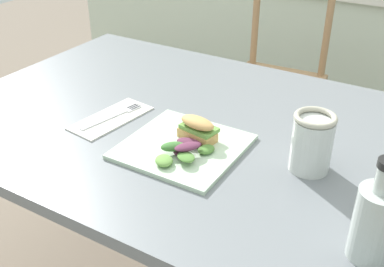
% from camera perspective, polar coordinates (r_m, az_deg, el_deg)
% --- Properties ---
extents(dining_table, '(1.26, 0.88, 0.74)m').
position_cam_1_polar(dining_table, '(1.26, -0.66, -3.27)').
color(dining_table, slate).
rests_on(dining_table, ground).
extents(chair_wooden_far, '(0.43, 0.43, 0.87)m').
position_cam_1_polar(chair_wooden_far, '(2.20, 10.29, 6.51)').
color(chair_wooden_far, tan).
rests_on(chair_wooden_far, ground).
extents(plate_lunch, '(0.26, 0.26, 0.01)m').
position_cam_1_polar(plate_lunch, '(1.08, -1.10, -1.61)').
color(plate_lunch, beige).
rests_on(plate_lunch, dining_table).
extents(sandwich_half_front, '(0.10, 0.07, 0.06)m').
position_cam_1_polar(sandwich_half_front, '(1.08, 0.71, 0.63)').
color(sandwich_half_front, tan).
rests_on(sandwich_half_front, plate_lunch).
extents(salad_mixed_greens, '(0.11, 0.14, 0.03)m').
position_cam_1_polar(salad_mixed_greens, '(1.03, -1.13, -2.10)').
color(salad_mixed_greens, '#4C2338').
rests_on(salad_mixed_greens, plate_lunch).
extents(napkin_folded, '(0.12, 0.23, 0.00)m').
position_cam_1_polar(napkin_folded, '(1.22, -9.83, 1.86)').
color(napkin_folded, silver).
rests_on(napkin_folded, dining_table).
extents(fork_on_napkin, '(0.06, 0.18, 0.00)m').
position_cam_1_polar(fork_on_napkin, '(1.23, -9.21, 2.28)').
color(fork_on_napkin, silver).
rests_on(fork_on_napkin, napkin_folded).
extents(bottle_cold_brew, '(0.07, 0.07, 0.19)m').
position_cam_1_polar(bottle_cold_brew, '(0.82, 21.33, -10.42)').
color(bottle_cold_brew, black).
rests_on(bottle_cold_brew, dining_table).
extents(mason_jar_iced_tea, '(0.09, 0.09, 0.13)m').
position_cam_1_polar(mason_jar_iced_tea, '(1.01, 14.37, -1.38)').
color(mason_jar_iced_tea, gold).
rests_on(mason_jar_iced_tea, dining_table).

